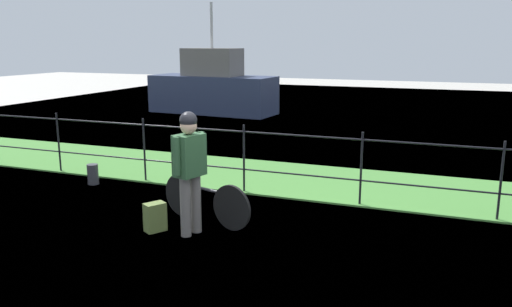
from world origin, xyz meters
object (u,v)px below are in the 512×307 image
(wooden_crate, at_px, (186,166))
(cyclist_person, at_px, (190,162))
(bicycle_main, at_px, (205,200))
(terrier_dog, at_px, (187,151))
(backpack_on_paving, at_px, (155,217))
(mooring_bollard, at_px, (93,174))
(moored_boat_near, at_px, (213,89))

(wooden_crate, distance_m, cyclist_person, 0.72)
(bicycle_main, height_order, cyclist_person, cyclist_person)
(terrier_dog, xyz_separation_m, cyclist_person, (0.35, -0.57, -0.01))
(backpack_on_paving, bearing_deg, bicycle_main, 170.03)
(backpack_on_paving, bearing_deg, mooring_bollard, -93.97)
(wooden_crate, relative_size, terrier_dog, 1.15)
(wooden_crate, xyz_separation_m, terrier_dog, (0.02, -0.01, 0.22))
(wooden_crate, bearing_deg, moored_boat_near, 114.01)
(bicycle_main, height_order, terrier_dog, terrier_dog)
(backpack_on_paving, xyz_separation_m, mooring_bollard, (-2.36, 1.64, -0.01))
(bicycle_main, relative_size, backpack_on_paving, 3.93)
(mooring_bollard, bearing_deg, wooden_crate, -21.28)
(backpack_on_paving, distance_m, mooring_bollard, 2.87)
(terrier_dog, bearing_deg, bicycle_main, -16.47)
(bicycle_main, xyz_separation_m, terrier_dog, (-0.31, 0.09, 0.67))
(bicycle_main, height_order, wooden_crate, wooden_crate)
(cyclist_person, bearing_deg, wooden_crate, 122.72)
(backpack_on_paving, bearing_deg, cyclist_person, 129.84)
(bicycle_main, bearing_deg, terrier_dog, 163.53)
(bicycle_main, distance_m, cyclist_person, 0.82)
(bicycle_main, xyz_separation_m, moored_boat_near, (-5.01, 10.59, 0.56))
(bicycle_main, bearing_deg, moored_boat_near, 115.32)
(cyclist_person, bearing_deg, terrier_dog, 121.33)
(wooden_crate, relative_size, backpack_on_paving, 0.93)
(terrier_dog, height_order, moored_boat_near, moored_boat_near)
(backpack_on_paving, relative_size, moored_boat_near, 0.08)
(bicycle_main, distance_m, terrier_dog, 0.75)
(mooring_bollard, height_order, moored_boat_near, moored_boat_near)
(terrier_dog, distance_m, cyclist_person, 0.67)
(bicycle_main, height_order, backpack_on_paving, bicycle_main)
(wooden_crate, height_order, mooring_bollard, wooden_crate)
(moored_boat_near, bearing_deg, backpack_on_paving, -67.91)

